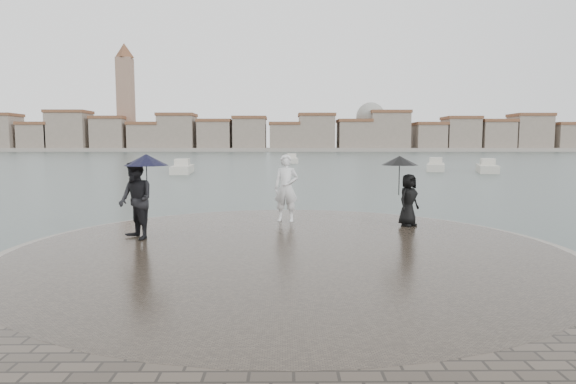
{
  "coord_description": "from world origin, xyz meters",
  "views": [
    {
      "loc": [
        -0.09,
        -7.08,
        2.64
      ],
      "look_at": [
        0.0,
        4.8,
        1.45
      ],
      "focal_mm": 30.0,
      "sensor_mm": 36.0,
      "label": 1
    }
  ],
  "objects": [
    {
      "name": "visitor_right",
      "position": [
        3.27,
        6.2,
        1.49
      ],
      "size": [
        1.18,
        1.03,
        1.95
      ],
      "color": "black",
      "rests_on": "quay_tip"
    },
    {
      "name": "far_skyline",
      "position": [
        -6.29,
        160.71,
        5.61
      ],
      "size": [
        260.0,
        20.0,
        37.0
      ],
      "color": "gray",
      "rests_on": "ground"
    },
    {
      "name": "kerb_ring",
      "position": [
        0.0,
        3.5,
        0.16
      ],
      "size": [
        12.5,
        12.5,
        0.32
      ],
      "primitive_type": "cylinder",
      "color": "gray",
      "rests_on": "ground"
    },
    {
      "name": "ground",
      "position": [
        0.0,
        0.0,
        0.0
      ],
      "size": [
        400.0,
        400.0,
        0.0
      ],
      "primitive_type": "plane",
      "color": "#2B3835",
      "rests_on": "ground"
    },
    {
      "name": "boats",
      "position": [
        6.29,
        43.21,
        0.38
      ],
      "size": [
        30.61,
        28.59,
        1.5
      ],
      "color": "#BCB8A9",
      "rests_on": "ground"
    },
    {
      "name": "statue",
      "position": [
        -0.04,
        6.98,
        1.35
      ],
      "size": [
        0.81,
        0.62,
        1.97
      ],
      "primitive_type": "imported",
      "rotation": [
        0.0,
        0.0,
        -0.23
      ],
      "color": "silver",
      "rests_on": "quay_tip"
    },
    {
      "name": "visitor_left",
      "position": [
        -3.59,
        4.37,
        1.49
      ],
      "size": [
        1.35,
        1.2,
        2.04
      ],
      "color": "black",
      "rests_on": "quay_tip"
    },
    {
      "name": "quay_tip",
      "position": [
        0.0,
        3.5,
        0.18
      ],
      "size": [
        11.9,
        11.9,
        0.36
      ],
      "primitive_type": "cylinder",
      "color": "#2D261E",
      "rests_on": "ground"
    }
  ]
}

